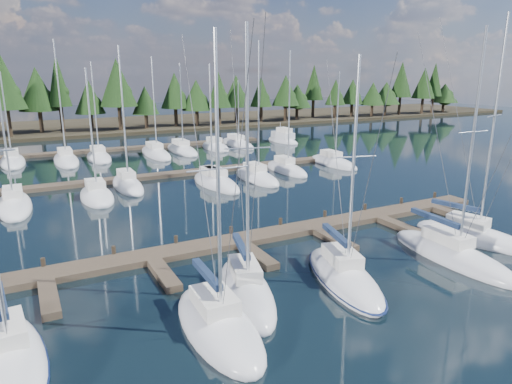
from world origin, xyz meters
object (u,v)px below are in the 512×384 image
front_sailboat_1 (10,357)px  front_sailboat_3 (246,290)px  main_dock (241,243)px  front_sailboat_4 (344,277)px  front_sailboat_6 (472,236)px  front_sailboat_5 (451,255)px  front_sailboat_2 (218,325)px  motor_yacht_right (283,139)px

front_sailboat_1 → front_sailboat_3: (10.95, 0.82, -0.01)m
main_dock → front_sailboat_4: bearing=-69.1°
main_dock → front_sailboat_1: bearing=-152.5°
front_sailboat_4 → front_sailboat_6: (11.84, 0.96, 0.04)m
front_sailboat_5 → main_dock: bearing=143.2°
front_sailboat_4 → front_sailboat_6: size_ratio=0.83×
front_sailboat_1 → front_sailboat_5: (24.41, -0.85, -0.01)m
front_sailboat_5 → front_sailboat_6: size_ratio=0.93×
front_sailboat_4 → main_dock: bearing=110.9°
front_sailboat_1 → front_sailboat_6: bearing=1.5°
front_sailboat_5 → front_sailboat_6: (3.96, 1.61, 0.02)m
front_sailboat_4 → front_sailboat_2: bearing=-170.3°
front_sailboat_4 → motor_yacht_right: (23.39, 45.91, 0.16)m
front_sailboat_1 → front_sailboat_3: front_sailboat_1 is taller
front_sailboat_6 → motor_yacht_right: (11.55, 44.96, 0.12)m
front_sailboat_1 → front_sailboat_6: (28.37, 0.76, 0.01)m
front_sailboat_2 → front_sailboat_4: bearing=9.7°
front_sailboat_5 → front_sailboat_2: bearing=-177.3°
main_dock → front_sailboat_4: (2.81, -7.36, 0.08)m
front_sailboat_2 → front_sailboat_4: (8.21, 1.41, -0.01)m
front_sailboat_2 → front_sailboat_3: (2.63, 2.43, 0.01)m
front_sailboat_1 → front_sailboat_6: front_sailboat_1 is taller
main_dock → front_sailboat_3: (-2.77, -6.34, 0.10)m
main_dock → front_sailboat_4: size_ratio=3.39×
front_sailboat_2 → front_sailboat_6: bearing=6.7°
front_sailboat_2 → front_sailboat_3: bearing=42.7°
front_sailboat_2 → front_sailboat_5: front_sailboat_5 is taller
front_sailboat_2 → front_sailboat_6: front_sailboat_6 is taller
front_sailboat_3 → motor_yacht_right: front_sailboat_3 is taller
front_sailboat_3 → front_sailboat_5: size_ratio=0.98×
front_sailboat_5 → motor_yacht_right: 49.08m
front_sailboat_1 → front_sailboat_4: front_sailboat_1 is taller
front_sailboat_1 → front_sailboat_6: size_ratio=1.01×
front_sailboat_2 → front_sailboat_5: 16.11m
motor_yacht_right → front_sailboat_2: bearing=-123.7°
main_dock → front_sailboat_2: (-5.40, -8.76, 0.09)m
front_sailboat_3 → front_sailboat_5: bearing=-7.1°
front_sailboat_6 → front_sailboat_1: bearing=-178.5°
front_sailboat_4 → front_sailboat_6: front_sailboat_6 is taller
front_sailboat_1 → main_dock: bearing=27.5°
main_dock → front_sailboat_1: front_sailboat_1 is taller
front_sailboat_1 → front_sailboat_4: size_ratio=1.21×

